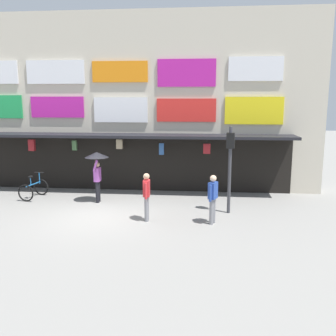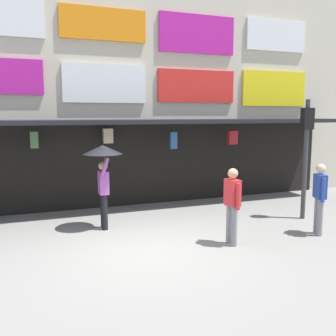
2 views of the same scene
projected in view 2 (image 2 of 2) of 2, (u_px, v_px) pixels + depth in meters
name	position (u px, v px, depth m)	size (l,w,h in m)	color
ground_plane	(147.00, 249.00, 8.09)	(80.00, 80.00, 0.00)	gray
shopfront	(101.00, 76.00, 11.77)	(18.00, 2.60, 8.00)	beige
traffic_light_far	(306.00, 140.00, 10.20)	(0.32, 0.35, 3.20)	#38383D
pedestrian_in_green	(232.00, 202.00, 8.25)	(0.24, 0.53, 1.68)	gray
pedestrian_with_umbrella	(103.00, 163.00, 9.31)	(0.96, 0.96, 2.08)	black
pedestrian_in_white	(320.00, 195.00, 8.95)	(0.35, 0.49, 1.68)	gray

